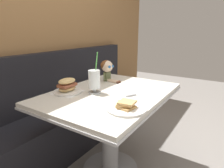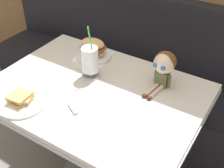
% 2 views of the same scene
% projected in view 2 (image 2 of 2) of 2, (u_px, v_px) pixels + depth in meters
% --- Properties ---
extents(booth_bench, '(2.60, 0.48, 1.00)m').
position_uv_depth(booth_bench, '(145.00, 90.00, 2.21)').
color(booth_bench, black).
rests_on(booth_bench, ground).
extents(diner_table, '(1.11, 0.81, 0.74)m').
position_uv_depth(diner_table, '(96.00, 117.00, 1.65)').
color(diner_table, silver).
rests_on(diner_table, ground).
extents(toast_plate, '(0.25, 0.25, 0.06)m').
position_uv_depth(toast_plate, '(22.00, 101.00, 1.44)').
color(toast_plate, white).
rests_on(toast_plate, diner_table).
extents(milkshake_glass, '(0.10, 0.10, 0.32)m').
position_uv_depth(milkshake_glass, '(90.00, 61.00, 1.57)').
color(milkshake_glass, silver).
rests_on(milkshake_glass, diner_table).
extents(sandwich_plate, '(0.23, 0.23, 0.12)m').
position_uv_depth(sandwich_plate, '(93.00, 50.00, 1.77)').
color(sandwich_plate, white).
rests_on(sandwich_plate, diner_table).
extents(butter_knife, '(0.21, 0.13, 0.01)m').
position_uv_depth(butter_knife, '(76.00, 113.00, 1.38)').
color(butter_knife, silver).
rests_on(butter_knife, diner_table).
extents(seated_doll, '(0.12, 0.22, 0.20)m').
position_uv_depth(seated_doll, '(164.00, 65.00, 1.49)').
color(seated_doll, '#5B6642').
rests_on(seated_doll, diner_table).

